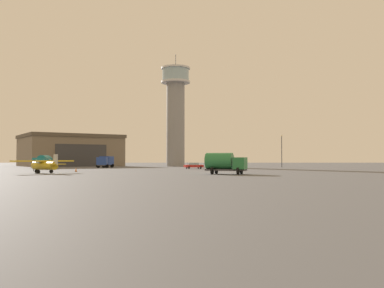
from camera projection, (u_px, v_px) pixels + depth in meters
ground_plane at (217, 173)px, 64.09m from camera, size 400.00×400.00×0.00m
control_tower at (176, 110)px, 125.34m from camera, size 8.69×8.69×33.84m
hangar at (70, 151)px, 130.91m from camera, size 36.60×35.42×9.67m
airplane_yellow at (45, 165)px, 62.46m from camera, size 7.65×8.05×2.85m
truck_fuel_tanker_green at (225, 163)px, 59.21m from camera, size 6.18×4.42×3.04m
truck_fuel_tanker_teal at (43, 161)px, 92.05m from camera, size 3.40×7.18×3.03m
truck_box_blue at (106, 161)px, 105.24m from camera, size 3.78×6.64×2.88m
car_red at (193, 165)px, 93.57m from camera, size 4.54×3.06×1.37m
light_post_west at (282, 148)px, 109.45m from camera, size 0.44×0.44×8.50m
traffic_cone_near_left at (76, 170)px, 70.92m from camera, size 0.36×0.36×0.72m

